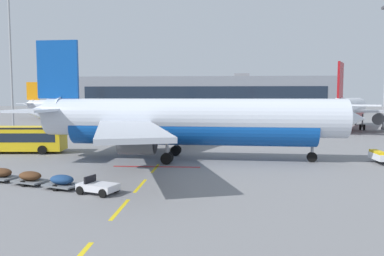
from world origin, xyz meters
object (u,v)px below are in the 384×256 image
airliner_mid_left (71,107)px  apron_light_mast_near (10,34)px  airliner_foreground (185,121)px  airliner_far_right (349,109)px  baggage_train (46,179)px  apron_shuttle_bus (11,137)px

airliner_mid_left → apron_light_mast_near: size_ratio=1.05×
airliner_foreground → airliner_far_right: 48.31m
airliner_mid_left → apron_light_mast_near: bearing=-83.1°
airliner_far_right → baggage_train: bearing=-127.2°
airliner_mid_left → airliner_far_right: (69.24, -31.80, 0.44)m
airliner_far_right → apron_shuttle_bus: bearing=-144.8°
airliner_far_right → apron_shuttle_bus: 60.77m
airliner_mid_left → airliner_foreground: bearing=-60.4°
airliner_mid_left → apron_shuttle_bus: size_ratio=2.51×
airliner_foreground → apron_shuttle_bus: airliner_foreground is taller
apron_shuttle_bus → airliner_foreground: bearing=-9.4°
airliner_foreground → baggage_train: airliner_foreground is taller
airliner_foreground → airliner_mid_left: bearing=119.6°
airliner_foreground → airliner_far_right: airliner_foreground is taller
airliner_far_right → apron_light_mast_near: (-64.37, -8.29, 13.92)m
airliner_mid_left → baggage_train: bearing=-69.4°
airliner_foreground → airliner_mid_left: 80.69m
airliner_foreground → baggage_train: size_ratio=3.06×
airliner_foreground → airliner_mid_left: (-39.87, 70.15, -0.47)m
baggage_train → apron_light_mast_near: size_ratio=0.39×
apron_shuttle_bus → apron_light_mast_near: 34.47m
apron_light_mast_near → airliner_far_right: bearing=7.3°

